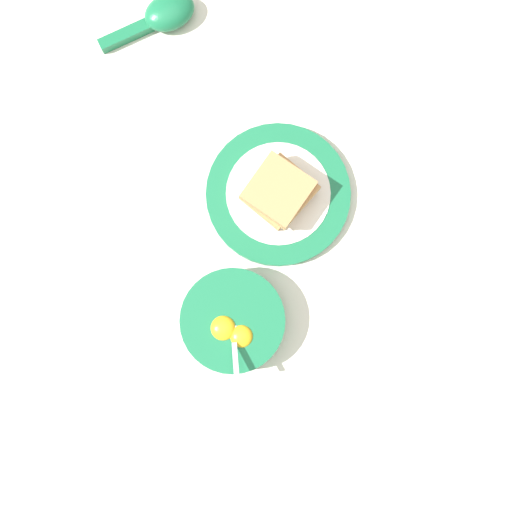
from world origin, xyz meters
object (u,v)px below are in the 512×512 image
Objects in this scene: egg_bowl at (233,321)px; toast_plate at (278,194)px; toast_sandwich at (279,191)px; soup_spoon at (164,15)px.

toast_plate is at bearing 115.05° from egg_bowl.
toast_plate is at bearing 130.38° from toast_sandwich.
soup_spoon is at bearing 147.52° from egg_bowl.
toast_sandwich is at bearing -13.66° from soup_spoon.
egg_bowl is 0.69× the size of toast_plate.
egg_bowl is 0.48m from soup_spoon.
toast_sandwich reaches higher than soup_spoon.
soup_spoon reaches higher than toast_plate.
toast_sandwich is 0.33m from soup_spoon.
soup_spoon is (-0.32, 0.08, 0.01)m from toast_plate.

